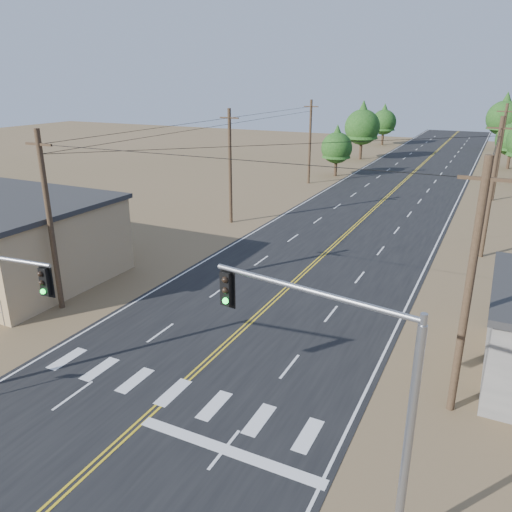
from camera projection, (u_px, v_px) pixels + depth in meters
The scene contains 12 objects.
road at pixel (335, 244), 39.39m from camera, with size 15.00×200.00×0.02m, color black.
utility_pole_left_near at pixel (50, 221), 26.84m from camera, with size 1.80×0.30×10.00m.
utility_pole_left_mid at pixel (230, 166), 43.73m from camera, with size 1.80×0.30×10.00m.
utility_pole_left_far at pixel (310, 141), 60.63m from camera, with size 1.80×0.30×10.00m.
utility_pole_right_near at pixel (468, 291), 18.10m from camera, with size 1.80×0.30×10.00m.
utility_pole_right_mid at pixel (492, 188), 34.99m from camera, with size 1.80×0.30×10.00m.
utility_pole_right_far at pixel (500, 152), 51.89m from camera, with size 1.80×0.30×10.00m.
signal_mast_right at pixel (347, 374), 13.38m from camera, with size 6.25×1.27×7.22m.
tree_left_near at pixel (337, 145), 65.56m from camera, with size 4.06×4.06×6.76m.
tree_left_mid at pixel (362, 123), 78.85m from camera, with size 5.52×5.52×9.20m.
tree_left_far at pixel (384, 120), 96.43m from camera, with size 4.72×4.72×7.87m.
tree_right_far at pixel (505, 114), 89.22m from camera, with size 6.13×6.13×10.21m.
Camera 1 is at (10.92, -6.32, 12.39)m, focal length 35.00 mm.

